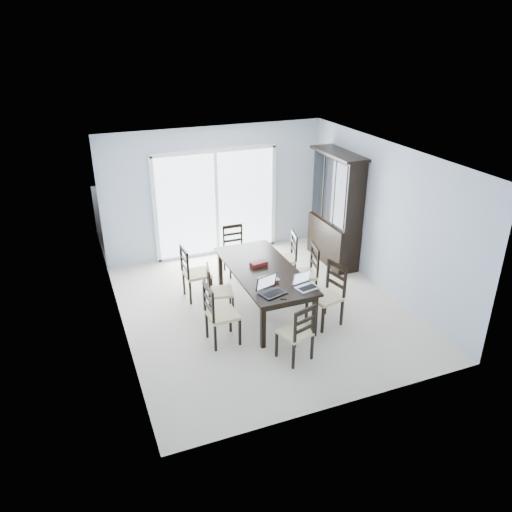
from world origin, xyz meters
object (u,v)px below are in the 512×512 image
(china_hutch, at_px, (336,210))
(laptop_dark, at_px, (273,290))
(laptop_silver, at_px, (307,285))
(chair_end_far, at_px, (234,244))
(cell_phone, at_px, (283,299))
(dining_table, at_px, (264,273))
(chair_right_mid, at_px, (308,267))
(chair_left_far, at_px, (191,268))
(chair_end_near, at_px, (299,328))
(game_box, at_px, (259,264))
(chair_left_mid, at_px, (215,286))
(hot_tub, at_px, (172,217))
(chair_right_near, at_px, (330,288))
(chair_left_near, at_px, (216,308))
(chair_right_far, at_px, (288,252))

(china_hutch, distance_m, laptop_dark, 3.03)
(laptop_dark, bearing_deg, laptop_silver, -20.41)
(chair_end_far, height_order, cell_phone, chair_end_far)
(dining_table, relative_size, chair_right_mid, 1.94)
(chair_left_far, xyz_separation_m, chair_end_near, (0.92, -2.29, -0.04))
(laptop_silver, relative_size, game_box, 1.36)
(chair_left_mid, height_order, laptop_dark, chair_left_mid)
(hot_tub, bearing_deg, chair_right_near, -70.45)
(chair_left_near, relative_size, cell_phone, 11.17)
(chair_right_far, height_order, game_box, chair_right_far)
(dining_table, distance_m, hot_tub, 3.61)
(chair_right_far, relative_size, laptop_dark, 2.56)
(china_hutch, xyz_separation_m, chair_right_far, (-1.21, -0.46, -0.50))
(laptop_silver, bearing_deg, china_hutch, 39.83)
(chair_left_far, relative_size, cell_phone, 11.06)
(dining_table, relative_size, hot_tub, 0.97)
(dining_table, xyz_separation_m, chair_left_near, (-1.01, -0.64, -0.08))
(chair_left_far, relative_size, laptop_dark, 2.62)
(chair_left_near, distance_m, chair_left_mid, 0.80)
(laptop_silver, relative_size, hot_tub, 0.17)
(laptop_dark, bearing_deg, dining_table, 60.49)
(dining_table, distance_m, chair_end_far, 1.54)
(chair_end_far, relative_size, hot_tub, 0.47)
(chair_right_mid, xyz_separation_m, cell_phone, (-0.95, -1.07, 0.15))
(dining_table, xyz_separation_m, laptop_dark, (-0.19, -0.81, 0.14))
(dining_table, relative_size, chair_left_near, 1.96)
(china_hutch, relative_size, chair_right_near, 1.91)
(dining_table, xyz_separation_m, laptop_silver, (0.35, -0.85, 0.13))
(chair_left_near, relative_size, chair_right_far, 1.03)
(chair_right_far, bearing_deg, dining_table, 147.11)
(chair_right_near, bearing_deg, laptop_silver, 91.69)
(chair_left_near, bearing_deg, hot_tub, 173.40)
(chair_right_near, distance_m, chair_right_mid, 0.80)
(china_hutch, bearing_deg, chair_right_near, -121.20)
(chair_left_mid, height_order, chair_end_near, chair_end_near)
(chair_end_near, bearing_deg, chair_right_mid, 42.62)
(chair_end_far, bearing_deg, chair_left_mid, 60.08)
(chair_right_mid, relative_size, hot_tub, 0.50)
(dining_table, relative_size, chair_right_far, 2.02)
(laptop_dark, bearing_deg, chair_left_far, 100.33)
(china_hutch, xyz_separation_m, hot_tub, (-2.72, 2.29, -0.57))
(chair_right_far, height_order, chair_end_far, chair_right_far)
(chair_end_near, xyz_separation_m, laptop_dark, (-0.11, 0.68, 0.26))
(chair_left_mid, bearing_deg, game_box, 102.81)
(chair_left_mid, height_order, game_box, chair_left_mid)
(chair_right_near, xyz_separation_m, laptop_silver, (-0.47, -0.11, 0.20))
(chair_end_far, bearing_deg, chair_left_far, 35.88)
(laptop_silver, bearing_deg, chair_left_mid, 127.92)
(chair_right_mid, bearing_deg, chair_end_near, 160.77)
(laptop_silver, xyz_separation_m, cell_phone, (-0.46, -0.15, -0.05))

